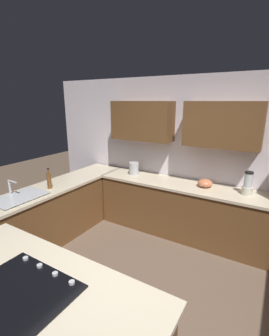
{
  "coord_description": "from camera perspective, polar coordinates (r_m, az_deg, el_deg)",
  "views": [
    {
      "loc": [
        -1.15,
        1.83,
        2.2
      ],
      "look_at": [
        0.75,
        -1.3,
        1.17
      ],
      "focal_mm": 25.77,
      "sensor_mm": 36.0,
      "label": 1
    }
  ],
  "objects": [
    {
      "name": "island_top",
      "position": [
        2.09,
        -25.2,
        -25.3
      ],
      "size": [
        2.07,
        1.05,
        0.04
      ],
      "primitive_type": "cube",
      "color": "beige",
      "rests_on": "island_base"
    },
    {
      "name": "kettle",
      "position": [
        4.39,
        -0.16,
        -0.1
      ],
      "size": [
        0.18,
        0.18,
        0.22
      ],
      "primitive_type": "cylinder",
      "color": "#B7BABF",
      "rests_on": "countertop_back"
    },
    {
      "name": "lower_cabinets_back",
      "position": [
        4.16,
        10.9,
        -9.82
      ],
      "size": [
        2.8,
        0.6,
        0.86
      ],
      "primitive_type": "cube",
      "color": "brown",
      "rests_on": "ground"
    },
    {
      "name": "sink_unit",
      "position": [
        3.72,
        -25.66,
        -6.14
      ],
      "size": [
        0.46,
        0.7,
        0.23
      ],
      "color": "#515456",
      "rests_on": "countertop_side"
    },
    {
      "name": "dish_soap_bottle",
      "position": [
        3.9,
        -19.54,
        -2.73
      ],
      "size": [
        0.07,
        0.07,
        0.32
      ],
      "color": "brown",
      "rests_on": "countertop_side"
    },
    {
      "name": "wall_back",
      "position": [
        4.14,
        13.65,
        4.57
      ],
      "size": [
        6.0,
        0.44,
        2.6
      ],
      "color": "silver",
      "rests_on": "ground"
    },
    {
      "name": "cooktop",
      "position": [
        2.07,
        -25.15,
        -24.65
      ],
      "size": [
        0.76,
        0.56,
        0.03
      ],
      "color": "black",
      "rests_on": "island_top"
    },
    {
      "name": "blender",
      "position": [
        3.79,
        25.2,
        -3.6
      ],
      "size": [
        0.15,
        0.15,
        0.34
      ],
      "color": "beige",
      "rests_on": "countertop_back"
    },
    {
      "name": "lower_cabinets_side",
      "position": [
        4.2,
        -18.36,
        -10.14
      ],
      "size": [
        0.6,
        2.9,
        0.86
      ],
      "primitive_type": "cube",
      "color": "brown",
      "rests_on": "ground"
    },
    {
      "name": "countertop_side",
      "position": [
        4.03,
        -18.9,
        -4.35
      ],
      "size": [
        0.64,
        2.94,
        0.04
      ],
      "primitive_type": "cube",
      "color": "beige",
      "rests_on": "lower_cabinets_side"
    },
    {
      "name": "mixing_bowl",
      "position": [
        3.91,
        16.34,
        -3.45
      ],
      "size": [
        0.23,
        0.23,
        0.12
      ],
      "primitive_type": "ellipsoid",
      "color": "#CC724C",
      "rests_on": "countertop_back"
    },
    {
      "name": "countertop_back",
      "position": [
        3.99,
        11.23,
        -3.97
      ],
      "size": [
        2.84,
        0.64,
        0.04
      ],
      "primitive_type": "cube",
      "color": "beige",
      "rests_on": "lower_cabinets_back"
    },
    {
      "name": "ground_plane",
      "position": [
        3.09,
        -0.68,
        -29.82
      ],
      "size": [
        14.0,
        14.0,
        0.0
      ],
      "primitive_type": "plane",
      "color": "brown"
    }
  ]
}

